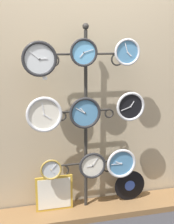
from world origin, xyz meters
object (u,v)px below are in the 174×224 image
display_stand (86,158)px  clock_top_left (39,59)px  clock_middle_left (44,114)px  clock_bottom_left (51,170)px  clock_bottom_center (92,166)px  clock_top_right (127,52)px  picture_frame (54,193)px  clock_middle_right (130,106)px  clock_top_center (84,53)px  clock_bottom_right (121,163)px  clock_middle_center (85,113)px  vinyl_record (130,186)px

display_stand → clock_top_left: 1.07m
clock_middle_left → clock_bottom_left: bearing=-8.0°
clock_bottom_center → clock_bottom_left: bearing=-176.4°
clock_top_right → picture_frame: (-0.69, 0.06, -1.36)m
clock_bottom_left → display_stand: bearing=16.8°
display_stand → clock_top_left: size_ratio=6.06×
clock_middle_right → clock_bottom_left: size_ratio=1.39×
clock_top_center → clock_bottom_right: bearing=0.3°
display_stand → clock_top_right: size_ratio=7.49×
display_stand → clock_bottom_left: (-0.36, -0.11, -0.04)m
clock_top_right → clock_middle_right: (0.04, -0.03, -0.51)m
display_stand → clock_middle_right: size_ratio=6.58×
display_stand → clock_top_right: display_stand is taller
clock_middle_center → clock_bottom_center: (0.08, 0.02, -0.53)m
vinyl_record → clock_top_center: bearing=-170.5°
clock_bottom_center → picture_frame: bearing=169.8°
vinyl_record → clock_middle_center: bearing=-169.5°
clock_top_center → clock_bottom_left: 1.11m
picture_frame → clock_top_right: bearing=-5.2°
clock_middle_left → clock_bottom_left: size_ratio=1.61×
clock_middle_left → vinyl_record: size_ratio=1.00×
clock_top_left → vinyl_record: bearing=5.3°
clock_top_left → clock_middle_right: bearing=-0.7°
clock_bottom_left → clock_bottom_center: clock_bottom_center is taller
display_stand → clock_bottom_left: bearing=-163.2°
clock_top_left → clock_bottom_right: size_ratio=1.02×
clock_top_right → picture_frame: clock_top_right is taller
clock_bottom_left → clock_middle_right: bearing=0.1°
clock_top_left → clock_bottom_right: 1.28m
clock_top_right → clock_middle_center: size_ratio=0.84×
display_stand → clock_bottom_right: bearing=-16.0°
clock_middle_right → clock_top_center: bearing=178.8°
clock_bottom_right → vinyl_record: (0.13, 0.08, -0.30)m
clock_top_right → vinyl_record: 1.38m
clock_middle_right → clock_bottom_left: 0.95m
clock_middle_right → clock_bottom_left: clock_middle_right is taller
clock_middle_left → clock_bottom_center: (0.45, 0.02, -0.54)m
clock_top_right → clock_bottom_center: (-0.33, -0.00, -1.08)m
display_stand → clock_middle_center: display_stand is taller
clock_middle_center → picture_frame: (-0.29, 0.09, -0.82)m
clock_top_left → vinyl_record: 1.60m
clock_middle_left → picture_frame: bearing=46.4°
clock_bottom_left → vinyl_record: (0.83, 0.10, -0.31)m
clock_middle_right → clock_middle_left: bearing=179.6°
clock_middle_center → vinyl_record: 0.98m
clock_top_right → clock_bottom_left: size_ratio=1.22×
clock_top_right → vinyl_record: size_ratio=0.76×
vinyl_record → clock_bottom_left: bearing=-173.4°
clock_top_right → clock_bottom_left: bearing=-177.7°
clock_middle_right → clock_bottom_right: 0.58m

